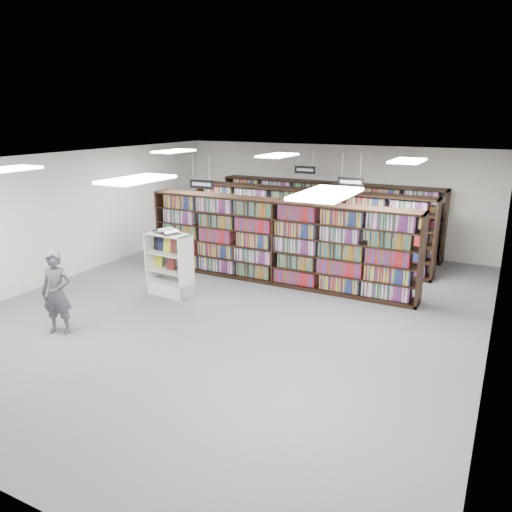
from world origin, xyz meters
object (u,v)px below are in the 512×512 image
at_px(open_book, 166,231).
at_px(shopper, 57,293).
at_px(endcap_display, 171,274).
at_px(bookshelf_row_near, 277,242).

height_order(open_book, shopper, shopper).
relative_size(endcap_display, shopper, 0.90).
bearing_deg(shopper, endcap_display, 58.01).
bearing_deg(endcap_display, bookshelf_row_near, 49.54).
height_order(endcap_display, open_book, open_book).
height_order(bookshelf_row_near, shopper, bookshelf_row_near).
bearing_deg(bookshelf_row_near, open_book, -136.33).
bearing_deg(open_book, bookshelf_row_near, 68.04).
distance_m(bookshelf_row_near, open_book, 2.73).
height_order(bookshelf_row_near, endcap_display, bookshelf_row_near).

